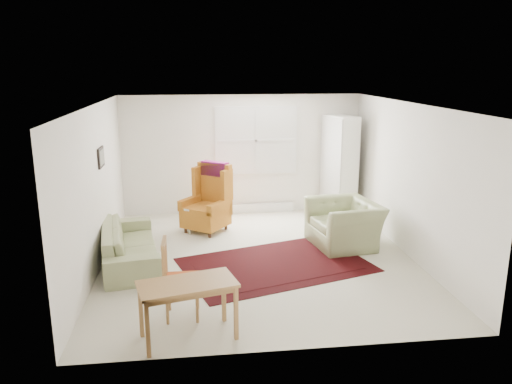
{
  "coord_description": "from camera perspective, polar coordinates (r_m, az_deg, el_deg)",
  "views": [
    {
      "loc": [
        -0.98,
        -7.62,
        3.08
      ],
      "look_at": [
        0.0,
        0.3,
        1.05
      ],
      "focal_mm": 35.0,
      "sensor_mm": 36.0,
      "label": 1
    }
  ],
  "objects": [
    {
      "name": "stool",
      "position": [
        9.51,
        -7.25,
        -3.13
      ],
      "size": [
        0.39,
        0.39,
        0.51
      ],
      "primitive_type": null,
      "rotation": [
        0.0,
        0.0,
        0.04
      ],
      "color": "white",
      "rests_on": "ground"
    },
    {
      "name": "desk_chair",
      "position": [
        6.34,
        -8.46,
        -9.77
      ],
      "size": [
        0.45,
        0.45,
        1.02
      ],
      "primitive_type": null,
      "rotation": [
        0.0,
        0.0,
        1.55
      ],
      "color": "#AE7E46",
      "rests_on": "ground"
    },
    {
      "name": "sofa",
      "position": [
        8.22,
        -14.29,
        -5.01
      ],
      "size": [
        1.16,
        2.22,
        0.85
      ],
      "primitive_type": "imported",
      "rotation": [
        0.0,
        0.0,
        1.73
      ],
      "color": "#8F9865",
      "rests_on": "ground"
    },
    {
      "name": "wingback_chair",
      "position": [
        9.44,
        -5.82,
        -0.72
      ],
      "size": [
        1.08,
        1.08,
        1.3
      ],
      "primitive_type": null,
      "rotation": [
        0.0,
        0.0,
        -0.64
      ],
      "color": "#B3691B",
      "rests_on": "ground"
    },
    {
      "name": "armchair",
      "position": [
        8.85,
        10.08,
        -3.1
      ],
      "size": [
        1.24,
        1.36,
        0.94
      ],
      "primitive_type": "imported",
      "rotation": [
        0.0,
        0.0,
        -1.4
      ],
      "color": "#8F9865",
      "rests_on": "ground"
    },
    {
      "name": "coffee_table",
      "position": [
        8.87,
        9.49,
        -4.75
      ],
      "size": [
        0.54,
        0.54,
        0.44
      ],
      "primitive_type": null,
      "rotation": [
        0.0,
        0.0,
        -0.01
      ],
      "color": "#3D2012",
      "rests_on": "ground"
    },
    {
      "name": "rug",
      "position": [
        8.0,
        2.27,
        -8.25
      ],
      "size": [
        3.26,
        2.59,
        0.03
      ],
      "primitive_type": null,
      "rotation": [
        0.0,
        0.0,
        0.3
      ],
      "color": "black",
      "rests_on": "ground"
    },
    {
      "name": "desk",
      "position": [
        5.93,
        -7.76,
        -13.27
      ],
      "size": [
        1.2,
        0.8,
        0.69
      ],
      "primitive_type": null,
      "rotation": [
        0.0,
        0.0,
        0.25
      ],
      "color": "#AE7E46",
      "rests_on": "ground"
    },
    {
      "name": "room",
      "position": [
        8.1,
        0.21,
        1.27
      ],
      "size": [
        5.04,
        5.54,
        2.51
      ],
      "color": "beige",
      "rests_on": "ground"
    },
    {
      "name": "cabinet",
      "position": [
        10.6,
        9.5,
        3.0
      ],
      "size": [
        0.65,
        0.92,
        2.08
      ],
      "primitive_type": null,
      "rotation": [
        0.0,
        0.0,
        0.28
      ],
      "color": "white",
      "rests_on": "ground"
    }
  ]
}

